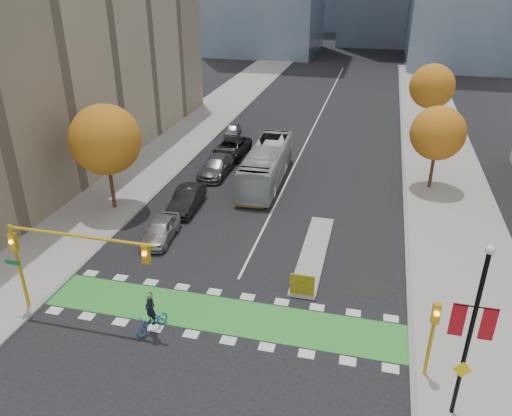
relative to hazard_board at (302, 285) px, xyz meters
The scene contains 24 objects.
ground 5.85m from the hazard_board, 133.60° to the right, with size 300.00×300.00×0.00m, color black.
sidewalk_west 23.59m from the hazard_board, 137.92° to the left, with size 7.00×120.00×0.15m, color gray.
sidewalk_east 18.45m from the hazard_board, 58.98° to the left, with size 7.00×120.00×0.15m, color gray.
curb_west 21.12m from the hazard_board, 131.54° to the left, with size 0.30×120.00×0.16m, color gray.
curb_east 16.92m from the hazard_board, 69.21° to the left, with size 0.30×120.00×0.16m, color gray.
bike_crossing 4.89m from the hazard_board, 145.98° to the right, with size 20.00×3.00×0.01m, color #2E8F2F.
centre_line 36.03m from the hazard_board, 96.38° to the left, with size 0.15×70.00×0.01m, color silver.
bike_lane_paint 26.05m from the hazard_board, 82.27° to the left, with size 2.50×50.00×0.01m, color black.
median_island 4.85m from the hazard_board, 90.00° to the left, with size 1.60×10.00×0.16m, color gray.
hazard_board is the anchor object (origin of this frame).
building_west 35.18m from the hazard_board, 147.56° to the left, with size 16.00×44.00×25.00m, color gray.
tree_west 18.44m from the hazard_board, 154.01° to the left, with size 5.20×5.20×8.22m.
tree_east_near 19.93m from the hazard_board, 65.80° to the left, with size 4.40×4.40×7.08m.
tree_east_far 35.13m from the hazard_board, 75.88° to the left, with size 4.80×4.80×7.65m.
traffic_signal_west 13.23m from the hazard_board, 158.45° to the right, with size 8.53×0.56×5.20m.
traffic_signal_east 8.26m from the hazard_board, 35.92° to the right, with size 0.35×0.43×4.10m.
banner_lamppost 10.76m from the hazard_board, 41.79° to the right, with size 1.65×0.36×8.28m.
cyclist 8.52m from the hazard_board, 145.41° to the right, with size 1.49×2.15×2.35m.
bus 16.87m from the hazard_board, 109.90° to the left, with size 2.73×11.65×3.24m, color #ADB3B5.
parked_car_a 11.30m from the hazard_board, 158.35° to the left, with size 1.80×4.47×1.52m, color #A3A3A9.
parked_car_b 13.94m from the hazard_board, 138.88° to the left, with size 1.73×4.97×1.64m, color black.
parked_car_c 19.46m from the hazard_board, 122.66° to the left, with size 2.28×5.61×1.63m, color #55545A.
parked_car_d 23.85m from the hazard_board, 116.29° to the left, with size 2.78×6.03×1.67m, color black.
parked_car_e 30.40m from the hazard_board, 113.88° to the left, with size 1.56×3.88×1.32m, color gray.
Camera 1 is at (7.15, -19.19, 17.16)m, focal length 35.00 mm.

